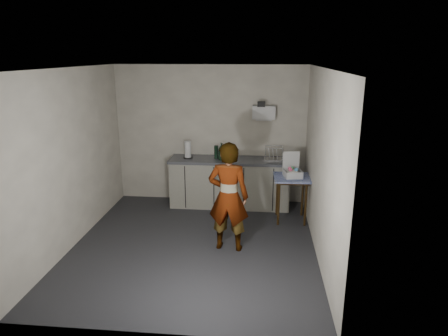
# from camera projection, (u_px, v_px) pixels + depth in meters

# --- Properties ---
(ground) EXTENTS (4.00, 4.00, 0.00)m
(ground) POSITION_uv_depth(u_px,v_px,m) (194.00, 245.00, 6.03)
(ground) COLOR #25262A
(ground) RESTS_ON ground
(wall_back) EXTENTS (3.60, 0.02, 2.60)m
(wall_back) POSITION_uv_depth(u_px,v_px,m) (210.00, 135.00, 7.58)
(wall_back) COLOR #BCB4A4
(wall_back) RESTS_ON ground
(wall_right) EXTENTS (0.02, 4.00, 2.60)m
(wall_right) POSITION_uv_depth(u_px,v_px,m) (320.00, 165.00, 5.51)
(wall_right) COLOR #BCB4A4
(wall_right) RESTS_ON ground
(wall_left) EXTENTS (0.02, 4.00, 2.60)m
(wall_left) POSITION_uv_depth(u_px,v_px,m) (72.00, 159.00, 5.84)
(wall_left) COLOR #BCB4A4
(wall_left) RESTS_ON ground
(ceiling) EXTENTS (3.60, 4.00, 0.01)m
(ceiling) POSITION_uv_depth(u_px,v_px,m) (190.00, 68.00, 5.32)
(ceiling) COLOR white
(ceiling) RESTS_ON wall_back
(kitchen_counter) EXTENTS (2.24, 0.62, 0.91)m
(kitchen_counter) POSITION_uv_depth(u_px,v_px,m) (230.00, 184.00, 7.51)
(kitchen_counter) COLOR black
(kitchen_counter) RESTS_ON ground
(wall_shelf) EXTENTS (0.42, 0.18, 0.37)m
(wall_shelf) POSITION_uv_depth(u_px,v_px,m) (264.00, 113.00, 7.30)
(wall_shelf) COLOR silver
(wall_shelf) RESTS_ON ground
(side_table) EXTENTS (0.62, 0.62, 0.78)m
(side_table) POSITION_uv_depth(u_px,v_px,m) (292.00, 183.00, 6.76)
(side_table) COLOR #341F0B
(side_table) RESTS_ON ground
(standing_man) EXTENTS (0.62, 0.44, 1.61)m
(standing_man) POSITION_uv_depth(u_px,v_px,m) (228.00, 197.00, 5.72)
(standing_man) COLOR #B2A593
(standing_man) RESTS_ON ground
(soap_bottle) EXTENTS (0.17, 0.17, 0.32)m
(soap_bottle) POSITION_uv_depth(u_px,v_px,m) (221.00, 152.00, 7.26)
(soap_bottle) COLOR black
(soap_bottle) RESTS_ON kitchen_counter
(soda_can) EXTENTS (0.06, 0.06, 0.11)m
(soda_can) POSITION_uv_depth(u_px,v_px,m) (229.00, 155.00, 7.42)
(soda_can) COLOR #B52612
(soda_can) RESTS_ON kitchen_counter
(dark_bottle) EXTENTS (0.07, 0.07, 0.24)m
(dark_bottle) POSITION_uv_depth(u_px,v_px,m) (216.00, 152.00, 7.38)
(dark_bottle) COLOR black
(dark_bottle) RESTS_ON kitchen_counter
(paper_towel) EXTENTS (0.18, 0.18, 0.32)m
(paper_towel) POSITION_uv_depth(u_px,v_px,m) (188.00, 150.00, 7.41)
(paper_towel) COLOR black
(paper_towel) RESTS_ON kitchen_counter
(dish_rack) EXTENTS (0.35, 0.26, 0.24)m
(dish_rack) POSITION_uv_depth(u_px,v_px,m) (273.00, 156.00, 7.33)
(dish_rack) COLOR silver
(dish_rack) RESTS_ON kitchen_counter
(bakery_box) EXTENTS (0.34, 0.34, 0.40)m
(bakery_box) POSITION_uv_depth(u_px,v_px,m) (292.00, 171.00, 6.72)
(bakery_box) COLOR silver
(bakery_box) RESTS_ON side_table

